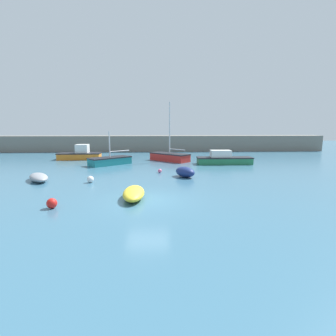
# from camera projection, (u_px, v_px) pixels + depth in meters

# --- Properties ---
(ground_plane) EXTENTS (120.00, 120.00, 0.20)m
(ground_plane) POSITION_uv_depth(u_px,v_px,m) (148.00, 202.00, 15.24)
(ground_plane) COLOR #38667F
(harbor_breakwater) EXTENTS (57.90, 3.11, 2.63)m
(harbor_breakwater) POSITION_uv_depth(u_px,v_px,m) (153.00, 143.00, 44.86)
(harbor_breakwater) COLOR slate
(harbor_breakwater) RESTS_ON ground_plane
(cabin_cruiser_white) EXTENTS (5.39, 2.23, 1.93)m
(cabin_cruiser_white) POSITION_uv_depth(u_px,v_px,m) (80.00, 154.00, 33.79)
(cabin_cruiser_white) COLOR orange
(cabin_cruiser_white) RESTS_ON ground_plane
(rowboat_white_midwater) EXTENTS (2.74, 3.36, 0.59)m
(rowboat_white_midwater) POSITION_uv_depth(u_px,v_px,m) (39.00, 177.00, 20.61)
(rowboat_white_midwater) COLOR gray
(rowboat_white_midwater) RESTS_ON ground_plane
(sailboat_tall_mast) EXTENTS (5.03, 4.99, 7.14)m
(sailboat_tall_mast) POSITION_uv_depth(u_px,v_px,m) (170.00, 157.00, 32.32)
(sailboat_tall_mast) COLOR red
(sailboat_tall_mast) RESTS_ON ground_plane
(sailboat_short_mast) EXTENTS (4.77, 4.40, 3.70)m
(sailboat_short_mast) POSITION_uv_depth(u_px,v_px,m) (110.00, 161.00, 29.15)
(sailboat_short_mast) COLOR teal
(sailboat_short_mast) RESTS_ON ground_plane
(motorboat_with_cabin) EXTENTS (6.24, 1.84, 1.57)m
(motorboat_with_cabin) POSITION_uv_depth(u_px,v_px,m) (223.00, 159.00, 29.68)
(motorboat_with_cabin) COLOR #287A4C
(motorboat_with_cabin) RESTS_ON ground_plane
(open_tender_yellow) EXTENTS (1.29, 3.20, 0.67)m
(open_tender_yellow) POSITION_uv_depth(u_px,v_px,m) (134.00, 193.00, 15.59)
(open_tender_yellow) COLOR yellow
(open_tender_yellow) RESTS_ON ground_plane
(dinghy_near_pier) EXTENTS (2.11, 2.39, 0.86)m
(dinghy_near_pier) POSITION_uv_depth(u_px,v_px,m) (185.00, 172.00, 22.18)
(dinghy_near_pier) COLOR navy
(dinghy_near_pier) RESTS_ON ground_plane
(mooring_buoy_white) EXTENTS (0.51, 0.51, 0.51)m
(mooring_buoy_white) POSITION_uv_depth(u_px,v_px,m) (90.00, 179.00, 20.00)
(mooring_buoy_white) COLOR white
(mooring_buoy_white) RESTS_ON ground_plane
(mooring_buoy_pink) EXTENTS (0.36, 0.36, 0.36)m
(mooring_buoy_pink) POSITION_uv_depth(u_px,v_px,m) (160.00, 171.00, 24.23)
(mooring_buoy_pink) COLOR #EA668C
(mooring_buoy_pink) RESTS_ON ground_plane
(mooring_buoy_red) EXTENTS (0.55, 0.55, 0.55)m
(mooring_buoy_red) POSITION_uv_depth(u_px,v_px,m) (52.00, 203.00, 13.78)
(mooring_buoy_red) COLOR red
(mooring_buoy_red) RESTS_ON ground_plane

